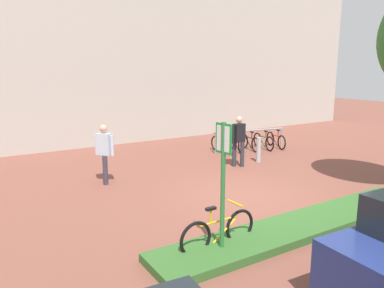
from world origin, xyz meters
TOP-DOWN VIEW (x-y plane):
  - ground_plane at (0.00, 0.00)m, footprint 60.00×60.00m
  - building_facade at (0.00, 8.80)m, footprint 28.00×1.20m
  - planter_strip at (-0.33, -2.24)m, footprint 7.00×1.10m
  - parking_sign_post at (-2.46, -2.24)m, footprint 0.08×0.36m
  - bike_at_sign at (-2.38, -2.03)m, footprint 1.68×0.42m
  - bike_rack_cluster at (3.71, 4.24)m, footprint 3.18×1.92m
  - bollard_steel at (2.66, 2.55)m, footprint 0.16×0.16m
  - person_casual_tan at (-2.80, 3.01)m, footprint 0.44×0.50m
  - person_suited_navy at (1.67, 2.45)m, footprint 0.61×0.31m

SIDE VIEW (x-z plane):
  - ground_plane at x=0.00m, z-range 0.00..0.00m
  - planter_strip at x=-0.33m, z-range 0.00..0.16m
  - bike_rack_cluster at x=3.71m, z-range -0.07..0.76m
  - bike_at_sign at x=-2.38m, z-range -0.08..0.78m
  - bollard_steel at x=2.66m, z-range 0.00..0.90m
  - person_casual_tan at x=-2.80m, z-range 0.12..1.84m
  - person_suited_navy at x=1.67m, z-range 0.12..1.84m
  - parking_sign_post at x=-2.46m, z-range 0.37..2.78m
  - building_facade at x=0.00m, z-range 0.00..10.00m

